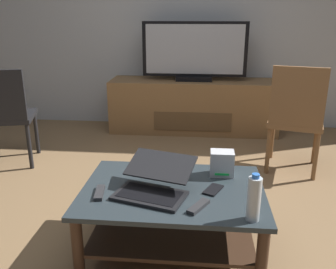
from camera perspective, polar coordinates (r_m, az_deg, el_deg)
name	(u,v)px	position (r m, az deg, el deg)	size (l,w,h in m)	color
ground_plane	(158,218)	(2.53, -1.58, -12.93)	(7.68, 7.68, 0.00)	olive
back_wall	(181,6)	(4.44, 2.06, 19.55)	(6.40, 0.12, 2.80)	silver
coffee_table	(173,207)	(2.11, 0.77, -11.35)	(1.02, 0.72, 0.39)	#2D383D
media_cabinet	(193,106)	(4.24, 3.99, 4.53)	(1.90, 0.52, 0.60)	olive
television	(194,53)	(4.11, 4.18, 12.68)	(1.15, 0.20, 0.64)	black
dining_chair	(296,115)	(3.21, 19.44, 2.84)	(0.54, 0.54, 0.93)	brown
side_chair	(5,113)	(3.48, -24.23, 3.16)	(0.54, 0.54, 0.88)	black
laptop	(154,183)	(1.99, -2.18, -7.62)	(0.46, 0.46, 0.17)	black
router_box	(222,163)	(2.21, 8.46, -4.48)	(0.14, 0.11, 0.15)	silver
water_bottle_near	(254,199)	(1.76, 13.33, -9.75)	(0.06, 0.06, 0.24)	silver
cell_phone	(213,190)	(2.05, 7.10, -8.58)	(0.07, 0.14, 0.01)	black
tv_remote	(199,206)	(1.87, 4.81, -11.19)	(0.04, 0.16, 0.02)	#2D2D30
soundbar_remote	(100,193)	(2.02, -10.69, -8.96)	(0.04, 0.16, 0.02)	#2D2D30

